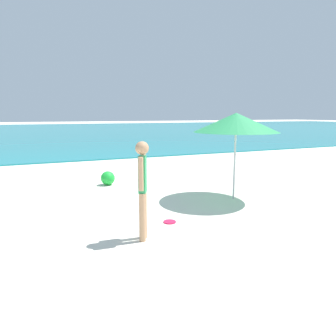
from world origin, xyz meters
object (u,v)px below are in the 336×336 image
at_px(beach_ball, 108,178).
at_px(beach_umbrella, 236,123).
at_px(frisbee, 170,222).
at_px(person_standing, 143,185).

height_order(beach_ball, beach_umbrella, beach_umbrella).
bearing_deg(beach_ball, frisbee, -84.87).
height_order(frisbee, beach_umbrella, beach_umbrella).
bearing_deg(beach_ball, person_standing, -95.45).
xyz_separation_m(frisbee, beach_umbrella, (2.29, 0.98, 1.98)).
xyz_separation_m(beach_ball, beach_umbrella, (2.64, -2.97, 1.77)).
relative_size(frisbee, beach_ball, 0.59).
distance_m(person_standing, frisbee, 1.40).
bearing_deg(person_standing, beach_ball, 23.03).
relative_size(frisbee, beach_umbrella, 0.12).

